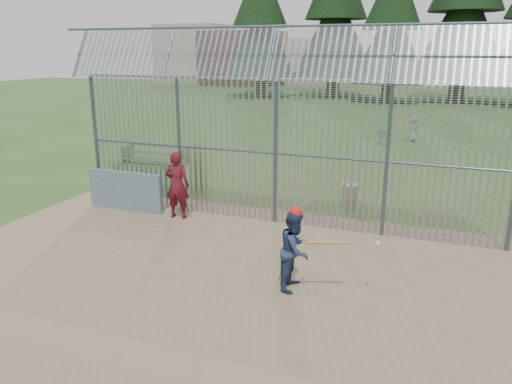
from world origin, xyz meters
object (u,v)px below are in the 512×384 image
at_px(onlooker, 177,185).
at_px(trash_can, 350,196).
at_px(batter, 295,250).
at_px(dugout_wall, 125,191).
at_px(bleacher, 155,154).

height_order(onlooker, trash_can, onlooker).
distance_m(batter, onlooker, 5.40).
xyz_separation_m(dugout_wall, trash_can, (6.36, 2.73, -0.24)).
distance_m(dugout_wall, trash_can, 6.92).
bearing_deg(trash_can, bleacher, 160.08).
distance_m(dugout_wall, bleacher, 6.60).
height_order(dugout_wall, onlooker, onlooker).
relative_size(trash_can, bleacher, 0.27).
bearing_deg(bleacher, dugout_wall, -65.73).
height_order(batter, onlooker, onlooker).
bearing_deg(batter, dugout_wall, 64.14).
bearing_deg(dugout_wall, onlooker, -1.75).
height_order(batter, trash_can, batter).
distance_m(trash_can, bleacher, 9.65).
bearing_deg(dugout_wall, batter, -26.38).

